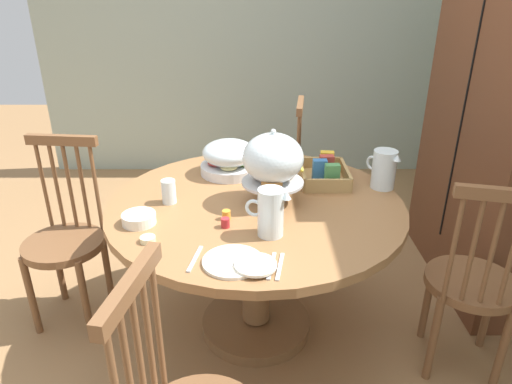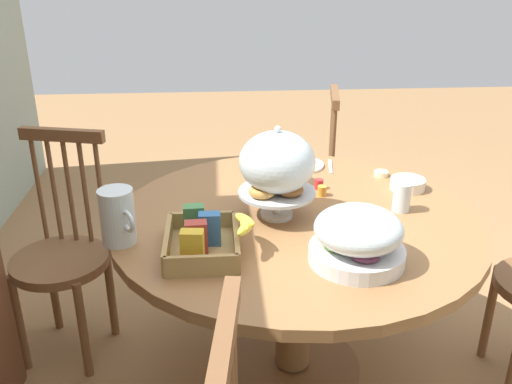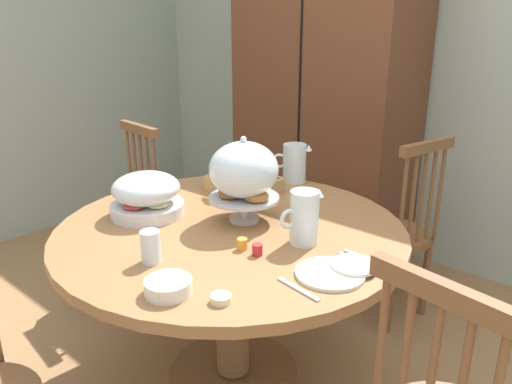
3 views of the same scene
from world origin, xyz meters
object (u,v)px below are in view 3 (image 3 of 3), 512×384
(dining_table, at_px, (232,268))
(butter_dish, at_px, (221,299))
(windsor_chair_near_window, at_px, (124,221))
(cereal_basket, at_px, (242,182))
(drinking_glass, at_px, (150,247))
(wooden_armoire, at_px, (325,107))
(windsor_chair_far_side, at_px, (395,236))
(china_plate_small, at_px, (354,265))
(milk_pitcher, at_px, (294,165))
(cereal_bowl, at_px, (168,287))
(china_plate_large, at_px, (330,274))
(orange_juice_pitcher, at_px, (304,220))
(fruit_platter_covered, at_px, (147,195))
(pastry_stand_with_dome, at_px, (244,173))

(dining_table, height_order, butter_dish, butter_dish)
(windsor_chair_near_window, xyz_separation_m, cereal_basket, (0.73, 0.18, 0.33))
(drinking_glass, bearing_deg, wooden_armoire, 105.78)
(windsor_chair_far_side, xyz_separation_m, china_plate_small, (0.29, -0.95, 0.30))
(milk_pitcher, bearing_deg, dining_table, -75.82)
(dining_table, bearing_deg, drinking_glass, -87.83)
(cereal_basket, bearing_deg, butter_dish, -51.15)
(cereal_bowl, bearing_deg, china_plate_large, 53.63)
(windsor_chair_near_window, bearing_deg, dining_table, -8.60)
(orange_juice_pitcher, xyz_separation_m, china_plate_large, (0.20, -0.14, -0.08))
(windsor_chair_near_window, relative_size, cereal_bowl, 6.96)
(fruit_platter_covered, xyz_separation_m, butter_dish, (0.70, -0.28, -0.07))
(china_plate_small, relative_size, drinking_glass, 1.36)
(dining_table, bearing_deg, fruit_platter_covered, -157.61)
(dining_table, xyz_separation_m, milk_pitcher, (-0.16, 0.62, 0.27))
(pastry_stand_with_dome, distance_m, milk_pitcher, 0.58)
(china_plate_large, bearing_deg, milk_pitcher, 133.57)
(china_plate_small, height_order, drinking_glass, drinking_glass)
(wooden_armoire, distance_m, cereal_basket, 1.10)
(china_plate_small, xyz_separation_m, drinking_glass, (-0.53, -0.39, 0.04))
(fruit_platter_covered, height_order, butter_dish, fruit_platter_covered)
(china_plate_large, bearing_deg, china_plate_small, 65.14)
(fruit_platter_covered, height_order, china_plate_large, fruit_platter_covered)
(windsor_chair_far_side, xyz_separation_m, orange_juice_pitcher, (0.05, -0.89, 0.38))
(milk_pitcher, height_order, cereal_basket, milk_pitcher)
(fruit_platter_covered, bearing_deg, butter_dish, -21.69)
(china_plate_small, bearing_deg, wooden_armoire, 126.77)
(dining_table, height_order, drinking_glass, drinking_glass)
(windsor_chair_far_side, xyz_separation_m, fruit_platter_covered, (-0.59, -1.08, 0.37))
(fruit_platter_covered, bearing_deg, drinking_glass, -35.70)
(windsor_chair_far_side, relative_size, cereal_basket, 3.09)
(cereal_basket, xyz_separation_m, drinking_glass, (0.26, -0.73, 0.01))
(butter_dish, bearing_deg, drinking_glass, 175.90)
(wooden_armoire, xyz_separation_m, milk_pitcher, (0.33, -0.77, -0.16))
(fruit_platter_covered, xyz_separation_m, drinking_glass, (0.35, -0.25, -0.03))
(milk_pitcher, distance_m, butter_dish, 1.16)
(orange_juice_pitcher, bearing_deg, windsor_chair_far_side, 93.36)
(china_plate_large, distance_m, drinking_glass, 0.59)
(windsor_chair_near_window, relative_size, drinking_glass, 8.86)
(dining_table, xyz_separation_m, pastry_stand_with_dome, (0.00, 0.07, 0.38))
(wooden_armoire, xyz_separation_m, pastry_stand_with_dome, (0.49, -1.31, -0.05))
(dining_table, height_order, cereal_basket, cereal_basket)
(milk_pitcher, bearing_deg, cereal_basket, -106.58)
(cereal_basket, bearing_deg, windsor_chair_near_window, -165.73)
(fruit_platter_covered, relative_size, china_plate_small, 2.00)
(wooden_armoire, relative_size, cereal_bowl, 14.00)
(dining_table, height_order, china_plate_large, china_plate_large)
(windsor_chair_near_window, distance_m, orange_juice_pitcher, 1.33)
(dining_table, xyz_separation_m, windsor_chair_near_window, (-0.97, 0.15, -0.10))
(pastry_stand_with_dome, height_order, butter_dish, pastry_stand_with_dome)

